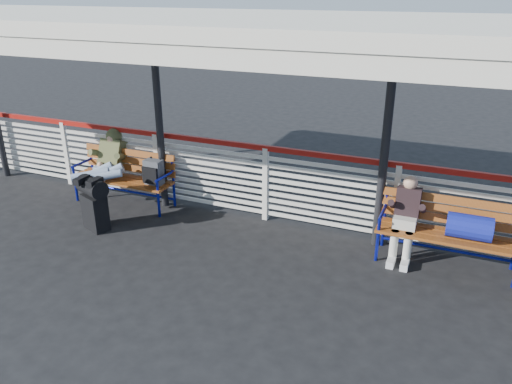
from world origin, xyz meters
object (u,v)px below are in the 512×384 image
at_px(traveler_man, 103,169).
at_px(companion_person, 405,218).
at_px(bench_left, 132,172).
at_px(luggage_stack, 94,201).
at_px(bench_right, 458,226).

height_order(traveler_man, companion_person, traveler_man).
xyz_separation_m(bench_left, companion_person, (4.51, -0.07, 0.02)).
distance_m(luggage_stack, companion_person, 4.57).
bearing_deg(luggage_stack, bench_right, 31.67).
height_order(luggage_stack, companion_person, companion_person).
height_order(luggage_stack, traveler_man, traveler_man).
relative_size(luggage_stack, bench_right, 0.47).
relative_size(luggage_stack, traveler_man, 0.52).
xyz_separation_m(luggage_stack, bench_left, (-0.04, 1.04, 0.12)).
relative_size(bench_left, traveler_man, 1.10).
xyz_separation_m(luggage_stack, traveler_man, (-0.35, 0.69, 0.25)).
height_order(bench_right, companion_person, companion_person).
distance_m(bench_right, companion_person, 0.67).
distance_m(luggage_stack, bench_right, 5.23).
height_order(luggage_stack, bench_right, bench_right).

